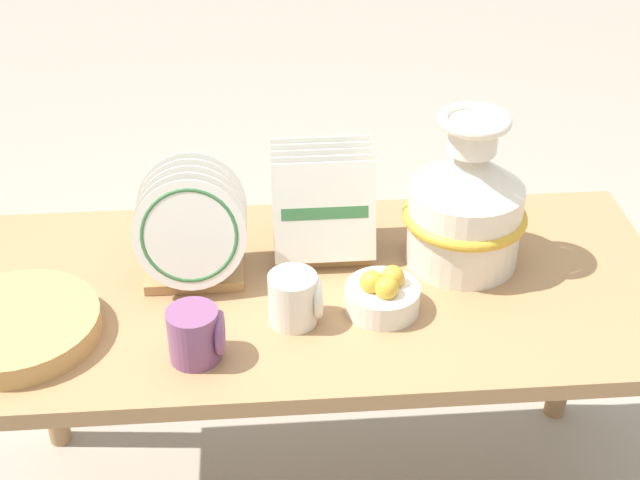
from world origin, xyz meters
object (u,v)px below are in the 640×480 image
at_px(wicker_charger_stack, 17,327).
at_px(mug_plum_glaze, 197,335).
at_px(dish_rack_square_plates, 323,212).
at_px(mug_cream_glaze, 296,299).
at_px(ceramic_vase, 466,203).
at_px(fruit_bowl, 383,295).
at_px(dish_rack_round_plates, 192,234).

height_order(wicker_charger_stack, mug_plum_glaze, mug_plum_glaze).
height_order(dish_rack_square_plates, mug_cream_glaze, dish_rack_square_plates).
relative_size(mug_plum_glaze, mug_cream_glaze, 1.00).
relative_size(ceramic_vase, mug_plum_glaze, 3.23).
xyz_separation_m(mug_plum_glaze, mug_cream_glaze, (0.18, 0.09, 0.00)).
distance_m(ceramic_vase, dish_rack_square_plates, 0.29).
xyz_separation_m(dish_rack_square_plates, mug_plum_glaze, (-0.25, -0.33, -0.04)).
bearing_deg(wicker_charger_stack, mug_cream_glaze, 0.85).
xyz_separation_m(ceramic_vase, wicker_charger_stack, (-0.87, -0.19, -0.11)).
height_order(dish_rack_square_plates, fruit_bowl, dish_rack_square_plates).
relative_size(dish_rack_square_plates, mug_plum_glaze, 2.20).
relative_size(dish_rack_square_plates, mug_cream_glaze, 2.20).
distance_m(mug_cream_glaze, fruit_bowl, 0.17).
height_order(ceramic_vase, dish_rack_square_plates, ceramic_vase).
distance_m(ceramic_vase, wicker_charger_stack, 0.90).
relative_size(wicker_charger_stack, mug_plum_glaze, 2.98).
xyz_separation_m(wicker_charger_stack, mug_cream_glaze, (0.52, 0.01, 0.03)).
relative_size(dish_rack_round_plates, mug_cream_glaze, 2.33).
height_order(dish_rack_square_plates, wicker_charger_stack, dish_rack_square_plates).
relative_size(dish_rack_round_plates, dish_rack_square_plates, 1.06).
height_order(mug_plum_glaze, mug_cream_glaze, same).
bearing_deg(dish_rack_round_plates, ceramic_vase, 2.37).
bearing_deg(dish_rack_round_plates, mug_cream_glaze, -38.40).
xyz_separation_m(dish_rack_square_plates, mug_cream_glaze, (-0.07, -0.24, -0.04)).
bearing_deg(ceramic_vase, dish_rack_round_plates, -177.63).
bearing_deg(dish_rack_round_plates, mug_plum_glaze, -86.45).
distance_m(wicker_charger_stack, mug_cream_glaze, 0.52).
height_order(wicker_charger_stack, fruit_bowl, fruit_bowl).
xyz_separation_m(ceramic_vase, dish_rack_round_plates, (-0.55, -0.02, -0.03)).
xyz_separation_m(dish_rack_square_plates, fruit_bowl, (0.10, -0.21, -0.06)).
relative_size(dish_rack_round_plates, mug_plum_glaze, 2.33).
bearing_deg(wicker_charger_stack, dish_rack_round_plates, 27.05).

